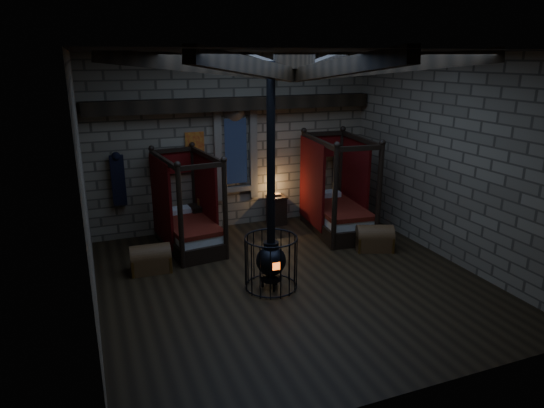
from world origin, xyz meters
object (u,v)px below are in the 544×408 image
object	(u,v)px
bed_left	(188,225)
trunk_right	(374,239)
stove	(271,257)
trunk_left	(151,259)
bed_right	(336,208)

from	to	relation	value
bed_left	trunk_right	size ratio (longest dim) A/B	2.31
bed_left	stove	world-z (taller)	stove
trunk_left	stove	bearing A→B (deg)	-35.26
bed_right	trunk_left	world-z (taller)	bed_right
bed_left	trunk_left	xyz separation A→B (m)	(-0.98, -1.02, -0.27)
trunk_right	stove	distance (m)	2.96
bed_left	trunk_left	bearing A→B (deg)	-140.64
trunk_right	stove	size ratio (longest dim) A/B	0.23
bed_left	bed_right	size ratio (longest dim) A/B	0.92
bed_right	stove	xyz separation A→B (m)	(-2.58, -2.29, 0.04)
bed_right	trunk_right	bearing A→B (deg)	-75.46
bed_left	bed_right	distance (m)	3.59
trunk_right	stove	world-z (taller)	stove
bed_left	trunk_right	bearing A→B (deg)	-30.49
trunk_left	trunk_right	size ratio (longest dim) A/B	0.88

